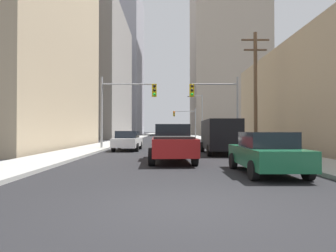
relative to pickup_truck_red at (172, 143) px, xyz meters
name	(u,v)px	position (x,y,z in m)	size (l,w,h in m)	color
ground_plane	(180,207)	(-0.02, -8.62, -0.93)	(400.00, 400.00, 0.00)	black
sidewalk_left	(135,138)	(-6.51, 41.38, -0.86)	(2.93, 160.00, 0.15)	#9E9E99
sidewalk_right	(200,138)	(6.47, 41.38, -0.86)	(2.93, 160.00, 0.15)	#9E9E99
pickup_truck_red	(172,143)	(0.00, 0.00, 0.00)	(2.20, 5.47, 1.90)	maroon
cargo_van_black	(220,135)	(3.26, 4.26, 0.35)	(2.16, 5.27, 2.26)	black
sedan_green	(266,153)	(3.30, -4.27, -0.16)	(1.95, 4.22, 1.52)	#195938
sedan_white	(128,141)	(-3.31, 7.53, -0.16)	(1.95, 4.26, 1.52)	white
sedan_beige	(168,137)	(-0.10, 17.54, -0.16)	(1.95, 4.24, 1.52)	#C6B793
traffic_signal_near_left	(126,100)	(-3.65, 8.84, 3.15)	(4.63, 0.44, 6.00)	gray
traffic_signal_near_right	(217,100)	(3.86, 8.84, 3.12)	(4.08, 0.44, 6.00)	gray
traffic_signal_far_right	(186,118)	(3.62, 42.53, 3.15)	(4.61, 0.44, 6.00)	gray
utility_pole_right	(255,88)	(6.76, 7.77, 4.01)	(2.20, 0.28, 9.35)	brown
street_lamp_right	(200,112)	(5.30, 32.56, 3.62)	(2.56, 0.32, 7.50)	gray
building_left_mid_office	(71,76)	(-19.78, 43.21, 11.68)	(21.68, 25.81, 25.24)	gray
building_left_far_tower	(115,62)	(-17.41, 79.13, 23.17)	(17.21, 27.47, 48.21)	#93939E
building_right_far_highrise	(227,37)	(19.93, 78.67, 31.64)	(22.93, 22.58, 65.15)	#B7A893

